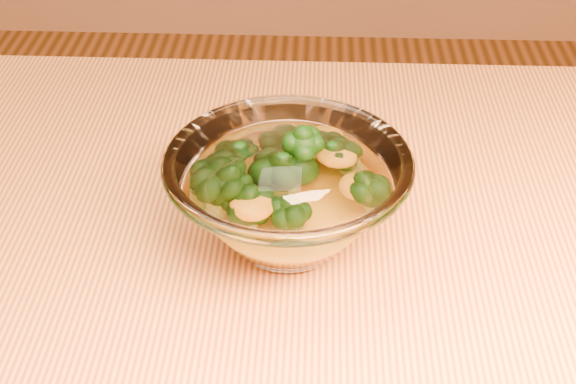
# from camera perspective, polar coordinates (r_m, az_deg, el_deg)

# --- Properties ---
(glass_bowl) EXTENTS (0.18, 0.18, 0.08)m
(glass_bowl) POSITION_cam_1_polar(r_m,az_deg,el_deg) (0.60, 0.00, -0.30)
(glass_bowl) COLOR white
(glass_bowl) RESTS_ON table
(cheese_sauce) EXTENTS (0.10, 0.10, 0.03)m
(cheese_sauce) POSITION_cam_1_polar(r_m,az_deg,el_deg) (0.61, 0.00, -1.59)
(cheese_sauce) COLOR orange
(cheese_sauce) RESTS_ON glass_bowl
(broccoli_heap) EXTENTS (0.14, 0.11, 0.07)m
(broccoli_heap) POSITION_cam_1_polar(r_m,az_deg,el_deg) (0.60, -0.64, 0.86)
(broccoli_heap) COLOR black
(broccoli_heap) RESTS_ON cheese_sauce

